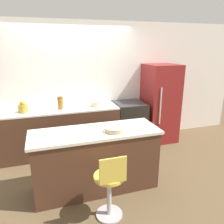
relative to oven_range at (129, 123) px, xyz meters
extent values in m
plane|color=brown|center=(-1.14, -0.35, -0.47)|extent=(14.00, 14.00, 0.00)
cube|color=white|center=(-1.14, 0.36, 0.83)|extent=(8.00, 0.06, 2.60)
cube|color=#4C2D1E|center=(-1.48, 0.00, -0.02)|extent=(2.30, 0.66, 0.90)
cube|color=silver|center=(-1.48, 0.00, 0.45)|extent=(2.30, 0.66, 0.03)
cube|color=#9EA3A8|center=(-1.89, 0.00, 0.47)|extent=(0.44, 0.36, 0.01)
cube|color=#4C2D1E|center=(-1.08, -1.35, -0.02)|extent=(1.80, 0.62, 0.89)
cube|color=silver|center=(-1.08, -1.35, 0.44)|extent=(1.87, 0.66, 0.04)
cube|color=black|center=(0.00, 0.00, 0.00)|extent=(0.64, 0.66, 0.93)
cube|color=black|center=(0.00, -0.33, -0.14)|extent=(0.45, 0.01, 0.33)
cube|color=#333338|center=(0.00, 0.00, 0.47)|extent=(0.61, 0.62, 0.01)
cube|color=maroon|center=(0.73, -0.01, 0.40)|extent=(0.69, 0.68, 1.73)
cube|color=silver|center=(0.54, -0.36, 0.44)|extent=(0.02, 0.02, 0.78)
cylinder|color=#B7B7BC|center=(-1.06, -1.98, -0.46)|extent=(0.34, 0.34, 0.02)
cylinder|color=#B7B7BC|center=(-1.06, -1.98, -0.19)|extent=(0.06, 0.06, 0.55)
cylinder|color=gold|center=(-1.06, -1.98, 0.10)|extent=(0.38, 0.38, 0.04)
cube|color=gold|center=(-1.06, -2.14, 0.28)|extent=(0.32, 0.02, 0.32)
cylinder|color=#B29333|center=(-2.13, -0.04, 0.54)|extent=(0.18, 0.18, 0.13)
sphere|color=#B29333|center=(-2.13, -0.04, 0.63)|extent=(0.10, 0.10, 0.10)
cylinder|color=beige|center=(-0.73, -0.04, 0.51)|extent=(0.25, 0.25, 0.09)
cylinder|color=#9E6623|center=(-1.45, -0.04, 0.58)|extent=(0.10, 0.10, 0.22)
cylinder|color=brown|center=(-1.45, -0.04, 0.69)|extent=(0.11, 0.11, 0.02)
cylinder|color=#C1B28E|center=(-0.82, -1.45, 0.49)|extent=(0.28, 0.28, 0.06)
camera|label=1|loc=(-1.74, -4.21, 1.63)|focal=35.00mm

